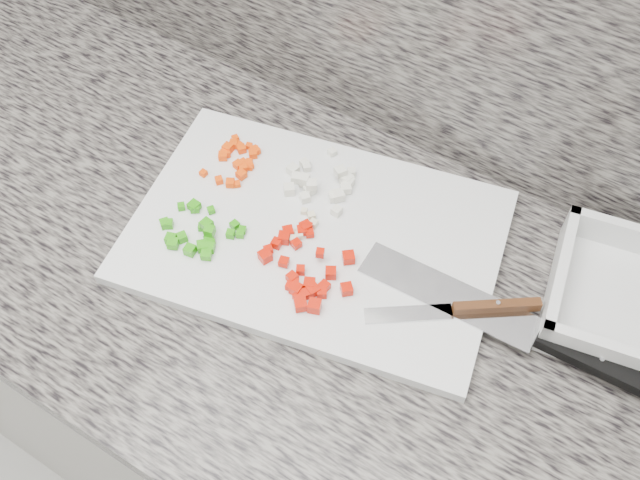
% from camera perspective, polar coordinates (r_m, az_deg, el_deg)
% --- Properties ---
extents(cabinet, '(3.92, 0.62, 0.86)m').
position_cam_1_polar(cabinet, '(1.40, -4.13, -11.53)').
color(cabinet, beige).
rests_on(cabinet, ground).
extents(countertop, '(3.96, 0.64, 0.04)m').
position_cam_1_polar(countertop, '(1.01, -5.62, -1.12)').
color(countertop, '#646058').
rests_on(countertop, cabinet).
extents(cutting_board, '(0.56, 0.43, 0.02)m').
position_cam_1_polar(cutting_board, '(0.99, -0.38, 0.35)').
color(cutting_board, silver).
rests_on(cutting_board, countertop).
extents(carrot_pile, '(0.07, 0.09, 0.01)m').
position_cam_1_polar(carrot_pile, '(1.07, -6.55, 6.49)').
color(carrot_pile, '#F54405').
rests_on(carrot_pile, cutting_board).
extents(onion_pile, '(0.11, 0.11, 0.02)m').
position_cam_1_polar(onion_pile, '(1.03, 0.14, 4.62)').
color(onion_pile, silver).
rests_on(onion_pile, cutting_board).
extents(green_pepper_pile, '(0.11, 0.09, 0.02)m').
position_cam_1_polar(green_pepper_pile, '(0.99, -9.75, 0.59)').
color(green_pepper_pile, '#28930D').
rests_on(green_pepper_pile, cutting_board).
extents(red_pepper_pile, '(0.14, 0.13, 0.02)m').
position_cam_1_polar(red_pepper_pile, '(0.94, -1.22, -2.36)').
color(red_pepper_pile, red).
rests_on(red_pepper_pile, cutting_board).
extents(garlic_pile, '(0.04, 0.06, 0.01)m').
position_cam_1_polar(garlic_pile, '(0.98, -1.55, 0.99)').
color(garlic_pile, beige).
rests_on(garlic_pile, cutting_board).
extents(chef_knife, '(0.40, 0.06, 0.02)m').
position_cam_1_polar(chef_knife, '(0.93, 17.56, -7.52)').
color(chef_knife, silver).
rests_on(chef_knife, cutting_board).
extents(paring_knife, '(0.19, 0.14, 0.02)m').
position_cam_1_polar(paring_knife, '(0.93, 12.24, -5.37)').
color(paring_knife, silver).
rests_on(paring_knife, cutting_board).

